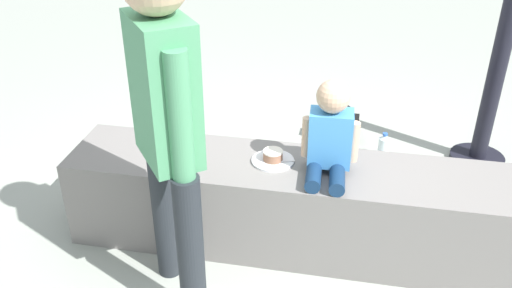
{
  "coord_description": "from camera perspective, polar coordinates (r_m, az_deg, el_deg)",
  "views": [
    {
      "loc": [
        0.22,
        -2.37,
        1.97
      ],
      "look_at": [
        -0.19,
        -0.25,
        0.75
      ],
      "focal_mm": 38.54,
      "sensor_mm": 36.0,
      "label": 1
    }
  ],
  "objects": [
    {
      "name": "railing_post",
      "position": [
        3.86,
        23.34,
        5.13
      ],
      "size": [
        0.36,
        0.36,
        1.35
      ],
      "color": "black",
      "rests_on": "ground_plane"
    },
    {
      "name": "concrete_ledge",
      "position": [
        2.94,
        4.56,
        -6.47
      ],
      "size": [
        2.45,
        0.48,
        0.5
      ],
      "primitive_type": "cube",
      "color": "gray",
      "rests_on": "ground_plane"
    },
    {
      "name": "cake_plate",
      "position": [
        2.82,
        1.77,
        -1.46
      ],
      "size": [
        0.22,
        0.22,
        0.07
      ],
      "color": "white",
      "rests_on": "concrete_ledge"
    },
    {
      "name": "party_cup_red",
      "position": [
        3.49,
        5.07,
        -3.78
      ],
      "size": [
        0.08,
        0.08,
        0.12
      ],
      "primitive_type": "cylinder",
      "color": "red",
      "rests_on": "ground_plane"
    },
    {
      "name": "child_seated",
      "position": [
        2.67,
        7.7,
        1.01
      ],
      "size": [
        0.28,
        0.32,
        0.48
      ],
      "color": "navy",
      "rests_on": "concrete_ledge"
    },
    {
      "name": "cake_box_white",
      "position": [
        3.63,
        -0.47,
        -2.22
      ],
      "size": [
        0.38,
        0.37,
        0.12
      ],
      "primitive_type": "cube",
      "rotation": [
        0.0,
        0.0,
        -0.17
      ],
      "color": "white",
      "rests_on": "ground_plane"
    },
    {
      "name": "adult_standing",
      "position": [
        2.24,
        -9.3,
        3.11
      ],
      "size": [
        0.36,
        0.41,
        1.64
      ],
      "color": "#24292E",
      "rests_on": "ground_plane"
    },
    {
      "name": "handbag_black_leather",
      "position": [
        4.04,
        8.69,
        1.74
      ],
      "size": [
        0.26,
        0.11,
        0.3
      ],
      "color": "black",
      "rests_on": "ground_plane"
    },
    {
      "name": "water_bottle_near_gift",
      "position": [
        3.89,
        13.1,
        -0.26
      ],
      "size": [
        0.07,
        0.07,
        0.19
      ],
      "color": "silver",
      "rests_on": "ground_plane"
    },
    {
      "name": "gift_bag",
      "position": [
        3.8,
        -10.68,
        0.24
      ],
      "size": [
        0.21,
        0.08,
        0.32
      ],
      "color": "gold",
      "rests_on": "ground_plane"
    },
    {
      "name": "water_bottle_far_side",
      "position": [
        4.05,
        -6.81,
        1.78
      ],
      "size": [
        0.07,
        0.07,
        0.21
      ],
      "color": "silver",
      "rests_on": "ground_plane"
    },
    {
      "name": "ground_plane",
      "position": [
        3.09,
        4.38,
        -10.19
      ],
      "size": [
        12.0,
        12.0,
        0.0
      ],
      "primitive_type": "plane",
      "color": "#9FA59A"
    }
  ]
}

